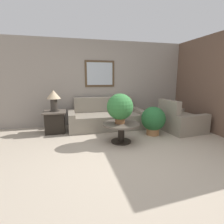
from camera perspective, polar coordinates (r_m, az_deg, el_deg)
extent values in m
plane|color=tan|center=(3.33, 5.70, -15.05)|extent=(20.00, 20.00, 0.00)
cube|color=gray|center=(5.62, -3.53, 9.38)|extent=(7.38, 0.06, 2.60)
cube|color=#4C3823|center=(5.56, -4.02, 12.35)|extent=(0.92, 0.03, 0.80)
cube|color=#B2BCC6|center=(5.55, -4.00, 12.35)|extent=(0.80, 0.01, 0.68)
cube|color=brown|center=(5.60, 28.35, 8.09)|extent=(0.06, 4.68, 2.60)
cube|color=gray|center=(5.18, -1.80, -2.91)|extent=(1.82, 0.97, 0.43)
cube|color=gray|center=(5.48, -2.73, 2.55)|extent=(1.82, 0.16, 0.45)
cube|color=gray|center=(5.05, -12.99, -2.95)|extent=(0.18, 0.97, 0.53)
cube|color=gray|center=(5.46, 8.54, -1.75)|extent=(0.18, 0.97, 0.53)
cube|color=gray|center=(5.31, 21.38, -3.32)|extent=(1.07, 0.87, 0.43)
cube|color=gray|center=(4.96, 18.14, 1.12)|extent=(0.24, 0.78, 0.45)
cube|color=gray|center=(4.97, 25.04, -3.97)|extent=(1.00, 0.29, 0.53)
cube|color=gray|center=(5.65, 18.24, -1.75)|extent=(1.00, 0.29, 0.53)
cylinder|color=black|center=(4.11, 2.98, -9.54)|extent=(0.46, 0.46, 0.03)
cylinder|color=black|center=(4.05, 3.01, -6.82)|extent=(0.15, 0.15, 0.38)
cylinder|color=brown|center=(3.99, 3.04, -3.95)|extent=(0.84, 0.84, 0.04)
cube|color=black|center=(4.99, -18.06, -3.27)|extent=(0.50, 0.50, 0.55)
cube|color=brown|center=(4.93, -18.26, 0.04)|extent=(0.58, 0.58, 0.03)
cylinder|color=#2D2823|center=(4.92, -18.28, 0.35)|extent=(0.25, 0.25, 0.02)
cylinder|color=#2D2823|center=(4.89, -18.40, 2.30)|extent=(0.18, 0.18, 0.32)
cone|color=tan|center=(4.86, -18.59, 5.46)|extent=(0.37, 0.37, 0.23)
cylinder|color=brown|center=(3.96, 2.60, -2.58)|extent=(0.22, 0.22, 0.16)
sphere|color=#2D6B33|center=(3.90, 2.64, 1.73)|extent=(0.59, 0.59, 0.59)
cylinder|color=#9E6B42|center=(4.72, 13.16, -6.06)|extent=(0.33, 0.33, 0.19)
sphere|color=#235B2D|center=(4.63, 13.33, -2.13)|extent=(0.62, 0.62, 0.62)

